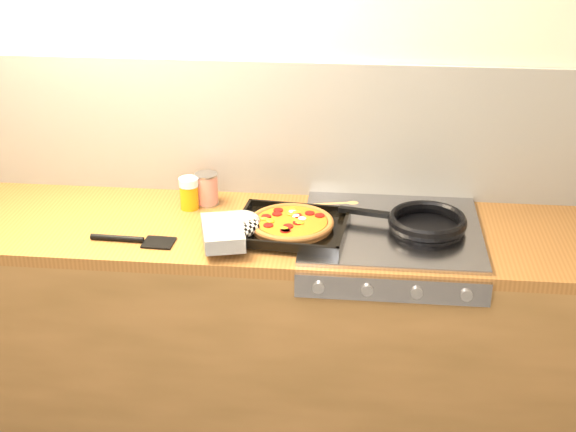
# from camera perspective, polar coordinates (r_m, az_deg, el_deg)

# --- Properties ---
(room_shell) EXTENTS (3.20, 3.20, 3.20)m
(room_shell) POSITION_cam_1_polar(r_m,az_deg,el_deg) (2.93, -1.34, 6.18)
(room_shell) COLOR white
(room_shell) RESTS_ON ground
(counter_run) EXTENTS (3.20, 0.62, 0.90)m
(counter_run) POSITION_cam_1_polar(r_m,az_deg,el_deg) (2.98, -1.89, -8.50)
(counter_run) COLOR olive
(counter_run) RESTS_ON ground
(stovetop) EXTENTS (0.60, 0.56, 0.02)m
(stovetop) POSITION_cam_1_polar(r_m,az_deg,el_deg) (2.73, 7.36, -1.00)
(stovetop) COLOR #A1A0A6
(stovetop) RESTS_ON counter_run
(pizza_on_tray) EXTENTS (0.50, 0.41, 0.06)m
(pizza_on_tray) POSITION_cam_1_polar(r_m,az_deg,el_deg) (2.66, -1.09, -0.69)
(pizza_on_tray) COLOR black
(pizza_on_tray) RESTS_ON stovetop
(frying_pan) EXTENTS (0.46, 0.31, 0.04)m
(frying_pan) POSITION_cam_1_polar(r_m,az_deg,el_deg) (2.72, 9.75, -0.48)
(frying_pan) COLOR black
(frying_pan) RESTS_ON stovetop
(tomato_can) EXTENTS (0.10, 0.10, 0.12)m
(tomato_can) POSITION_cam_1_polar(r_m,az_deg,el_deg) (2.91, -5.81, 1.93)
(tomato_can) COLOR #A61C0D
(tomato_can) RESTS_ON counter_run
(juice_glass) EXTENTS (0.09, 0.09, 0.12)m
(juice_glass) POSITION_cam_1_polar(r_m,az_deg,el_deg) (2.88, -7.04, 1.63)
(juice_glass) COLOR orange
(juice_glass) RESTS_ON counter_run
(wooden_spoon) EXTENTS (0.30, 0.09, 0.02)m
(wooden_spoon) POSITION_cam_1_polar(r_m,az_deg,el_deg) (2.89, 2.82, 0.78)
(wooden_spoon) COLOR #AA7B48
(wooden_spoon) RESTS_ON counter_run
(black_spatula) EXTENTS (0.28, 0.09, 0.02)m
(black_spatula) POSITION_cam_1_polar(r_m,az_deg,el_deg) (2.69, -10.88, -1.69)
(black_spatula) COLOR black
(black_spatula) RESTS_ON counter_run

